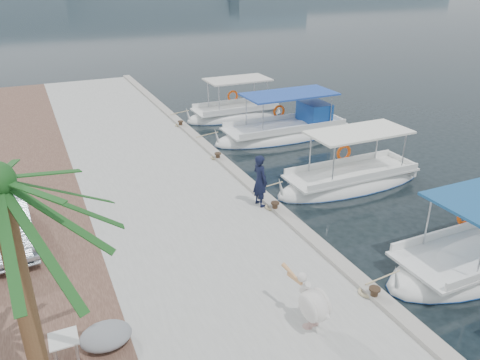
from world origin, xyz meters
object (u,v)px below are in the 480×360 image
object	(u,v)px
fishing_caique_c	(350,183)
fishing_caique_e	(235,115)
pelican	(313,303)
fisherman	(260,181)
parked_car	(4,222)
fishing_caique_d	(286,133)

from	to	relation	value
fishing_caique_c	fishing_caique_e	size ratio (longest dim) A/B	1.10
pelican	fisherman	bearing A→B (deg)	74.27
fishing_caique_c	parked_car	world-z (taller)	fishing_caique_c
fishing_caique_e	pelican	bearing A→B (deg)	-108.71
pelican	fisherman	xyz separation A→B (m)	(1.63, 5.77, 0.29)
fishing_caique_d	fisherman	world-z (taller)	fisherman
pelican	fisherman	size ratio (longest dim) A/B	0.86
fishing_caique_d	fisherman	size ratio (longest dim) A/B	4.29
fisherman	parked_car	world-z (taller)	fisherman
fishing_caique_d	parked_car	world-z (taller)	fishing_caique_d
fishing_caique_e	fisherman	bearing A→B (deg)	-110.20
fishing_caique_e	parked_car	distance (m)	15.84
fishing_caique_d	fisherman	xyz separation A→B (m)	(-5.16, -7.15, 1.22)
fishing_caique_c	fishing_caique_d	xyz separation A→B (m)	(0.70, 6.30, 0.06)
pelican	parked_car	world-z (taller)	parked_car
parked_car	fisherman	bearing A→B (deg)	-10.84
pelican	parked_car	xyz separation A→B (m)	(-6.17, 6.73, 0.06)
fishing_caique_e	fisherman	world-z (taller)	fisherman
fishing_caique_d	pelican	bearing A→B (deg)	-117.70
fishing_caique_e	pelican	size ratio (longest dim) A/B	3.83
fishing_caique_c	fisherman	distance (m)	4.72
parked_car	fishing_caique_e	bearing A→B (deg)	37.02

